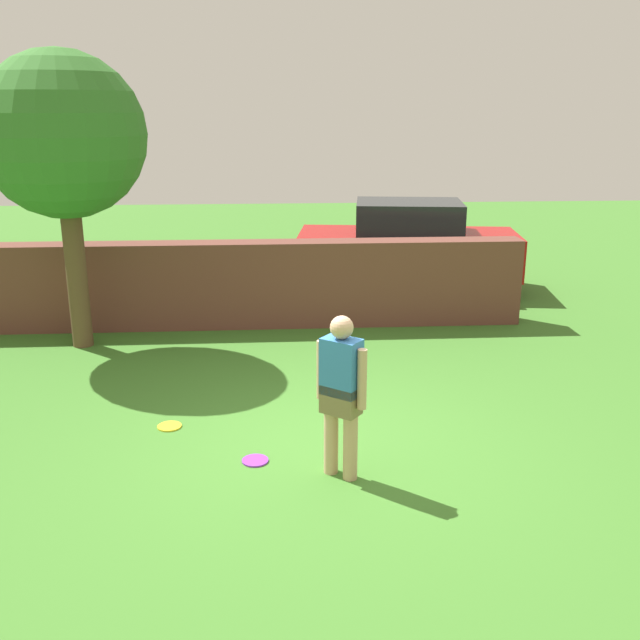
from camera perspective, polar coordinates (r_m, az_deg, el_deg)
ground_plane at (r=7.68m, az=0.15°, el=-10.08°), size 40.00×40.00×0.00m
brick_wall at (r=11.68m, az=-8.74°, el=2.78°), size 10.10×0.50×1.39m
tree at (r=10.85m, az=-19.81°, el=13.54°), size 2.32×2.32×4.24m
person at (r=6.76m, az=1.70°, el=-5.57°), size 0.45×0.39×1.62m
car at (r=14.08m, az=7.01°, el=5.90°), size 4.39×2.35×1.72m
frisbee_purple at (r=7.41m, az=-5.19°, el=-11.10°), size 0.27×0.27×0.02m
frisbee_yellow at (r=8.29m, az=-11.91°, el=-8.29°), size 0.27×0.27×0.02m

